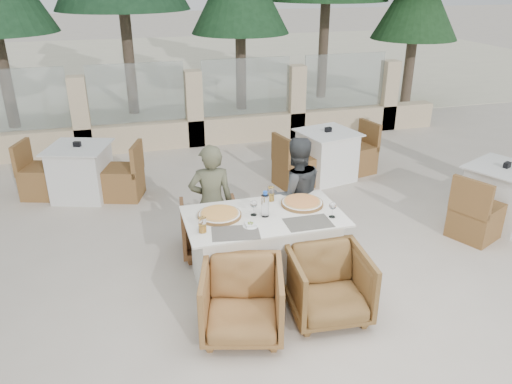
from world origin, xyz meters
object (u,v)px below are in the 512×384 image
object	(u,v)px
diner_left	(211,203)
beer_glass_right	(271,194)
bg_table_c	(500,195)
dining_table	(264,248)
water_bottle	(265,204)
wine_glass_corner	(333,209)
armchair_near_left	(242,301)
bg_table_a	(81,172)
olive_dish	(250,224)
pizza_right	(302,202)
armchair_near_right	(328,285)
beer_glass_left	(202,225)
bg_table_b	(327,155)
armchair_far_right	(290,228)
diner_right	(295,195)
armchair_far_left	(210,228)
wine_glass_centre	(254,207)
pizza_left	(220,214)

from	to	relation	value
diner_left	beer_glass_right	bearing A→B (deg)	157.48
diner_left	bg_table_c	world-z (taller)	diner_left
dining_table	water_bottle	size ratio (longest dim) A/B	5.88
wine_glass_corner	beer_glass_right	size ratio (longest dim) A/B	1.19
armchair_near_left	bg_table_a	distance (m)	3.84
diner_left	olive_dish	bearing A→B (deg)	110.04
pizza_right	armchair_near_right	size ratio (longest dim) A/B	0.61
water_bottle	beer_glass_left	xyz separation A→B (m)	(-0.66, -0.16, -0.06)
pizza_right	beer_glass_right	distance (m)	0.35
dining_table	bg_table_b	bearing A→B (deg)	54.56
bg_table_a	beer_glass_left	bearing A→B (deg)	-49.05
dining_table	armchair_far_right	distance (m)	0.72
beer_glass_left	diner_right	bearing A→B (deg)	31.66
armchair_far_left	armchair_far_right	xyz separation A→B (m)	(0.91, -0.23, -0.01)
bg_table_b	dining_table	bearing A→B (deg)	-137.81
dining_table	diner_left	xyz separation A→B (m)	(-0.42, 0.62, 0.29)
bg_table_b	water_bottle	bearing A→B (deg)	-137.54
beer_glass_right	armchair_far_left	world-z (taller)	beer_glass_right
beer_glass_right	wine_glass_centre	bearing A→B (deg)	-133.15
dining_table	diner_left	world-z (taller)	diner_left
dining_table	armchair_far_left	bearing A→B (deg)	119.82
pizza_right	armchair_far_right	size ratio (longest dim) A/B	0.69
wine_glass_corner	armchair_far_left	size ratio (longest dim) A/B	0.28
armchair_far_left	armchair_near_right	distance (m)	1.71
beer_glass_left	water_bottle	bearing A→B (deg)	13.61
wine_glass_centre	bg_table_b	bearing A→B (deg)	52.67
diner_left	bg_table_b	distance (m)	2.88
beer_glass_right	dining_table	bearing A→B (deg)	-117.79
armchair_far_right	beer_glass_left	bearing A→B (deg)	39.63
olive_dish	armchair_far_right	size ratio (longest dim) A/B	0.17
armchair_near_right	pizza_left	bearing A→B (deg)	140.83
bg_table_a	beer_glass_right	bearing A→B (deg)	-31.78
armchair_far_right	bg_table_a	xyz separation A→B (m)	(-2.39, 2.26, 0.09)
beer_glass_right	armchair_near_left	distance (m)	1.33
dining_table	armchair_far_right	size ratio (longest dim) A/B	2.49
wine_glass_corner	bg_table_a	size ratio (longest dim) A/B	0.11
beer_glass_right	bg_table_a	world-z (taller)	beer_glass_right
armchair_far_left	pizza_right	bearing A→B (deg)	150.91
pizza_left	beer_glass_right	world-z (taller)	beer_glass_right
armchair_near_left	diner_left	xyz separation A→B (m)	(0.00, 1.37, 0.34)
armchair_far_left	armchair_near_right	world-z (taller)	armchair_near_right
armchair_far_left	bg_table_b	distance (m)	2.80
armchair_near_left	armchair_far_right	bearing A→B (deg)	70.20
wine_glass_centre	bg_table_b	xyz separation A→B (m)	(1.87, 2.45, -0.48)
dining_table	pizza_left	size ratio (longest dim) A/B	3.64
dining_table	pizza_right	world-z (taller)	pizza_right
water_bottle	armchair_near_left	distance (m)	1.02
wine_glass_centre	olive_dish	world-z (taller)	wine_glass_centre
wine_glass_corner	armchair_far_left	distance (m)	1.56
dining_table	armchair_far_right	xyz separation A→B (m)	(0.48, 0.53, -0.09)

